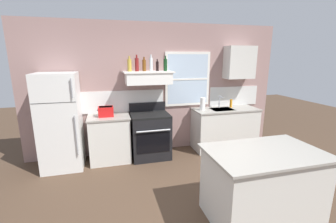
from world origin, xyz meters
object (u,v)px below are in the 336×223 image
toaster (106,111)px  bottle_clear_tall (151,64)px  bottle_dark_green_wine (165,65)px  bottle_champagne_gold_foil (130,65)px  bottle_balsamic_dark (157,66)px  stove_range (150,135)px  refrigerator (60,122)px  bottle_red_label_wine (137,64)px  kitchen_island (262,185)px  bottle_amber_wine (144,65)px  paper_towel_roll (203,104)px  dish_soap_bottle (231,103)px

toaster → bottle_clear_tall: (0.91, 0.12, 0.87)m
toaster → bottle_dark_green_wine: 1.47m
bottle_champagne_gold_foil → bottle_balsamic_dark: 0.55m
bottle_champagne_gold_foil → bottle_clear_tall: size_ratio=0.91×
toaster → stove_range: bearing=-1.7°
toaster → bottle_balsamic_dark: size_ratio=1.28×
refrigerator → toaster: refrigerator is taller
bottle_champagne_gold_foil → bottle_balsamic_dark: bearing=-0.7°
stove_range → bottle_red_label_wine: size_ratio=3.47×
bottle_champagne_gold_foil → kitchen_island: 3.05m
refrigerator → bottle_amber_wine: 1.87m
bottle_clear_tall → kitchen_island: bottle_clear_tall is taller
bottle_red_label_wine → bottle_balsamic_dark: 0.41m
bottle_balsamic_dark → paper_towel_roll: bearing=-6.4°
bottle_red_label_wine → bottle_amber_wine: size_ratio=1.15×
refrigerator → bottle_red_label_wine: (1.44, 0.18, 1.00)m
bottle_clear_tall → bottle_dark_green_wine: 0.28m
toaster → bottle_amber_wine: 1.16m
bottle_clear_tall → refrigerator: bearing=-174.6°
dish_soap_bottle → bottle_red_label_wine: bearing=179.6°
toaster → bottle_dark_green_wine: bottle_dark_green_wine is taller
dish_soap_bottle → bottle_dark_green_wine: bearing=-178.2°
bottle_dark_green_wine → bottle_champagne_gold_foil: bearing=175.0°
bottle_amber_wine → kitchen_island: (1.08, -2.34, -1.40)m
bottle_clear_tall → stove_range: bearing=-116.2°
bottle_amber_wine → paper_towel_roll: size_ratio=1.02×
kitchen_island → bottle_dark_green_wine: bearing=106.3°
toaster → bottle_amber_wine: (0.78, 0.12, 0.85)m
stove_range → paper_towel_roll: paper_towel_roll is taller
toaster → paper_towel_roll: paper_towel_roll is taller
toaster → dish_soap_bottle: 2.72m
bottle_champagne_gold_foil → paper_towel_roll: bearing=-4.3°
refrigerator → dish_soap_bottle: (3.53, 0.16, 0.12)m
bottle_champagne_gold_foil → bottle_red_label_wine: size_ratio=0.92×
paper_towel_roll → bottle_amber_wine: bearing=174.8°
bottle_champagne_gold_foil → bottle_clear_tall: (0.42, -0.01, 0.01)m
stove_range → bottle_dark_green_wine: (0.35, 0.09, 1.40)m
refrigerator → kitchen_island: (2.66, -2.17, -0.42)m
stove_range → bottle_red_label_wine: 1.44m
bottle_red_label_wine → bottle_dark_green_wine: 0.56m
refrigerator → paper_towel_roll: 2.81m
stove_range → kitchen_island: bearing=-65.2°
toaster → kitchen_island: (1.85, -2.22, -0.55)m
bottle_red_label_wine → paper_towel_roll: bottle_red_label_wine is taller
bottle_clear_tall → bottle_amber_wine: bearing=176.8°
bottle_champagne_gold_foil → bottle_balsamic_dark: size_ratio=1.25×
stove_range → bottle_champagne_gold_foil: 1.45m
bottle_amber_wine → bottle_balsamic_dark: bearing=-0.9°
bottle_dark_green_wine → dish_soap_bottle: (1.53, 0.05, -0.87)m
bottle_red_label_wine → dish_soap_bottle: bottle_red_label_wine is taller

